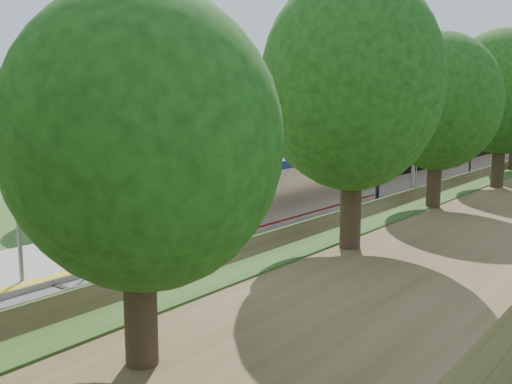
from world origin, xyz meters
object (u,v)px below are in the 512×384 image
Objects in this scene: station_building at (225,145)px; train at (486,152)px; signal_gantry at (499,132)px; lamppost_far at (106,220)px; signal_platform at (17,205)px; signal_farside at (413,164)px.

station_building is 0.09× the size of train.
signal_gantry is 2.09× the size of lamppost_far.
train is at bearing 64.49° from station_building.
station_building is 1.02× the size of signal_gantry.
train is at bearing 119.64° from signal_gantry.
signal_platform is 21.46m from signal_farside.
signal_gantry reaches higher than lamppost_far.
station_building reaches higher than train.
signal_farside is at bearing 64.89° from signal_platform.
station_building reaches higher than signal_platform.
signal_gantry is 0.08× the size of train.
signal_farside reaches higher than lamppost_far.
signal_gantry is at bearing 56.62° from station_building.
signal_farside is (6.20, -35.88, 2.03)m from train.
train is 36.47m from signal_farside.
signal_farside is at bearing -83.26° from signal_gantry.
station_building reaches higher than signal_gantry.
train is at bearing 86.35° from lamppost_far.
station_building is at bearing 116.88° from lamppost_far.
signal_gantry is (16.47, 24.99, 0.73)m from station_building.
train is 14.60× the size of signal_farside.
signal_gantry reaches higher than signal_platform.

